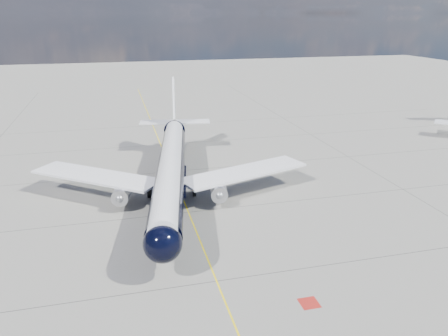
# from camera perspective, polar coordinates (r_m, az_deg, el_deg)

# --- Properties ---
(ground) EXTENTS (320.00, 320.00, 0.00)m
(ground) POSITION_cam_1_polar(r_m,az_deg,el_deg) (72.14, -7.38, 0.86)
(ground) COLOR gray
(ground) RESTS_ON ground
(taxiway_centerline) EXTENTS (0.16, 160.00, 0.01)m
(taxiway_centerline) POSITION_cam_1_polar(r_m,az_deg,el_deg) (67.45, -6.85, -0.46)
(taxiway_centerline) COLOR yellow
(taxiway_centerline) RESTS_ON ground
(red_marking) EXTENTS (1.60, 1.60, 0.01)m
(red_marking) POSITION_cam_1_polar(r_m,az_deg,el_deg) (38.95, 11.06, -16.93)
(red_marking) COLOR maroon
(red_marking) RESTS_ON ground
(main_airliner) EXTENTS (36.70, 45.12, 13.09)m
(main_airliner) POSITION_cam_1_polar(r_m,az_deg,el_deg) (57.17, -6.96, 0.14)
(main_airliner) COLOR black
(main_airliner) RESTS_ON ground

